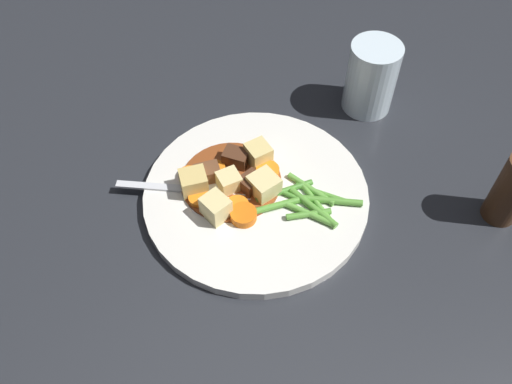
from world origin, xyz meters
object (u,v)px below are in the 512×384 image
Objects in this scene: potato_chunk_1 at (264,185)px; potato_chunk_4 at (216,208)px; fork at (188,189)px; carrot_slice_0 at (199,199)px; meat_chunk_2 at (249,184)px; potato_chunk_2 at (194,182)px; potato_chunk_3 at (229,182)px; meat_chunk_1 at (208,174)px; carrot_slice_4 at (243,215)px; meat_chunk_0 at (236,158)px; pepper_mill at (512,190)px; dinner_plate at (256,195)px; carrot_slice_5 at (236,205)px; carrot_slice_1 at (268,172)px; potato_chunk_0 at (258,155)px; carrot_slice_3 at (216,169)px; water_glass at (371,77)px; carrot_slice_2 at (189,175)px.

potato_chunk_1 is 0.07m from potato_chunk_4.
potato_chunk_1 is 0.10m from fork.
meat_chunk_2 is (-0.04, -0.05, 0.01)m from carrot_slice_0.
potato_chunk_2 reaches higher than potato_chunk_3.
potato_chunk_2 is at bearing 40.50° from meat_chunk_2.
meat_chunk_2 is (-0.05, -0.02, -0.00)m from meat_chunk_1.
potato_chunk_4 is 0.06m from fork.
meat_chunk_1 is at bearing -11.15° from carrot_slice_4.
pepper_mill reaches higher than meat_chunk_0.
meat_chunk_0 is at bearing -102.38° from fork.
dinner_plate is 9.99× the size of carrot_slice_5.
potato_chunk_3 reaches higher than dinner_plate.
potato_chunk_0 reaches higher than carrot_slice_1.
carrot_slice_1 is at bearing -94.44° from potato_chunk_4.
potato_chunk_1 is (0.01, -0.05, 0.01)m from carrot_slice_4.
potato_chunk_2 reaches higher than meat_chunk_0.
carrot_slice_3 is 0.05m from fork.
potato_chunk_4 is 0.36m from pepper_mill.
pepper_mill is (-0.28, -0.20, 0.02)m from potato_chunk_3.
potato_chunk_3 is 0.26× the size of water_glass.
water_glass is (-0.04, -0.20, 0.02)m from potato_chunk_0.
meat_chunk_1 is (-0.00, 0.02, 0.01)m from carrot_slice_3.
potato_chunk_2 is 0.02m from fork.
carrot_slice_0 reaches higher than fork.
carrot_slice_4 is 0.08m from meat_chunk_1.
carrot_slice_1 is 1.12× the size of potato_chunk_3.
pepper_mill is at bearing -145.75° from meat_chunk_1.
meat_chunk_0 reaches higher than carrot_slice_0.
dinner_plate is 0.06m from potato_chunk_0.
water_glass reaches higher than potato_chunk_3.
fork is at bearing 41.65° from meat_chunk_2.
meat_chunk_1 is (0.05, 0.06, 0.00)m from carrot_slice_1.
potato_chunk_2 reaches higher than fork.
dinner_plate is 0.02m from meat_chunk_2.
potato_chunk_2 is at bearing 90.54° from carrot_slice_3.
pepper_mill is (-0.24, 0.05, -0.00)m from water_glass.
potato_chunk_3 reaches higher than carrot_slice_4.
carrot_slice_1 is at bearing -137.45° from carrot_slice_2.
carrot_slice_3 is at bearing 35.05° from carrot_slice_1.
pepper_mill is at bearing -148.09° from carrot_slice_3.
potato_chunk_1 is 0.30m from pepper_mill.
potato_chunk_0 is (-0.01, -0.10, 0.01)m from carrot_slice_0.
potato_chunk_1 is 0.02m from meat_chunk_2.
carrot_slice_4 is 1.02× the size of meat_chunk_0.
dinner_plate is 9.17× the size of potato_chunk_4.
potato_chunk_0 is 0.10m from fork.
carrot_slice_5 is 0.27× the size of water_glass.
water_glass reaches higher than carrot_slice_5.
carrot_slice_5 is at bearing -151.94° from carrot_slice_0.
carrot_slice_4 is 0.32m from pepper_mill.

